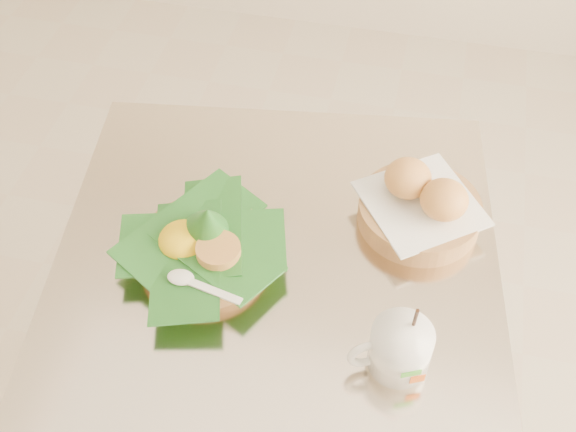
% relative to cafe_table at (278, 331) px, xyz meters
% --- Properties ---
extents(cafe_table, '(0.79, 0.79, 0.75)m').
position_rel_cafe_table_xyz_m(cafe_table, '(0.00, 0.00, 0.00)').
color(cafe_table, gray).
rests_on(cafe_table, floor).
extents(rice_basket, '(0.26, 0.26, 0.13)m').
position_rel_cafe_table_xyz_m(rice_basket, '(-0.11, -0.03, 0.26)').
color(rice_basket, '#9E7444').
rests_on(rice_basket, cafe_table).
extents(bread_basket, '(0.24, 0.24, 0.10)m').
position_rel_cafe_table_xyz_m(bread_basket, '(0.21, 0.12, 0.26)').
color(bread_basket, '#9E7444').
rests_on(bread_basket, cafe_table).
extents(coffee_mug, '(0.11, 0.09, 0.15)m').
position_rel_cafe_table_xyz_m(coffee_mug, '(0.21, -0.15, 0.26)').
color(coffee_mug, white).
rests_on(coffee_mug, cafe_table).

